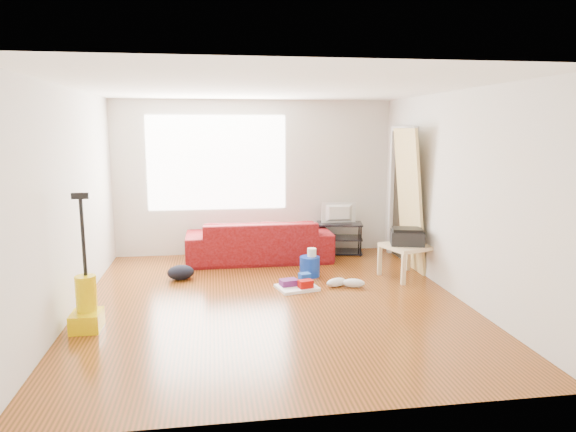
{
  "coord_description": "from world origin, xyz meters",
  "views": [
    {
      "loc": [
        -0.69,
        -5.84,
        2.05
      ],
      "look_at": [
        0.27,
        0.6,
        0.93
      ],
      "focal_mm": 32.0,
      "sensor_mm": 36.0,
      "label": 1
    }
  ],
  "objects": [
    {
      "name": "side_table",
      "position": [
        1.95,
        0.74,
        0.39
      ],
      "size": [
        0.72,
        0.72,
        0.46
      ],
      "rotation": [
        0.0,
        0.0,
        0.32
      ],
      "color": "tan",
      "rests_on": "ground"
    },
    {
      "name": "sofa",
      "position": [
        0.01,
        1.95,
        0.0
      ],
      "size": [
        2.24,
        0.87,
        0.65
      ],
      "primitive_type": "imported",
      "rotation": [
        0.0,
        0.0,
        3.14
      ],
      "color": "#520102",
      "rests_on": "ground"
    },
    {
      "name": "toilet_paper",
      "position": [
        0.67,
        1.0,
        0.2
      ],
      "size": [
        0.13,
        0.13,
        0.12
      ],
      "primitive_type": "cylinder",
      "color": "silver",
      "rests_on": "bucket"
    },
    {
      "name": "cleaning_tray",
      "position": [
        0.38,
        0.45,
        0.05
      ],
      "size": [
        0.57,
        0.5,
        0.18
      ],
      "rotation": [
        0.0,
        0.0,
        0.24
      ],
      "color": "white",
      "rests_on": "ground"
    },
    {
      "name": "backpack",
      "position": [
        -1.15,
        1.09,
        0.0
      ],
      "size": [
        0.41,
        0.35,
        0.2
      ],
      "primitive_type": "ellipsoid",
      "rotation": [
        0.0,
        0.0,
        0.18
      ],
      "color": "black",
      "rests_on": "ground"
    },
    {
      "name": "printer",
      "position": [
        1.95,
        0.74,
        0.58
      ],
      "size": [
        0.52,
        0.44,
        0.23
      ],
      "rotation": [
        0.0,
        0.0,
        -0.26
      ],
      "color": "black",
      "rests_on": "side_table"
    },
    {
      "name": "bucket",
      "position": [
        0.64,
        0.99,
        0.0
      ],
      "size": [
        0.32,
        0.32,
        0.28
      ],
      "primitive_type": "cylinder",
      "rotation": [
        0.0,
        0.0,
        -0.15
      ],
      "color": "#0E2F9A",
      "rests_on": "ground"
    },
    {
      "name": "tv",
      "position": [
        1.36,
        2.22,
        0.68
      ],
      "size": [
        0.57,
        0.07,
        0.33
      ],
      "primitive_type": "imported",
      "rotation": [
        0.0,
        0.0,
        3.14
      ],
      "color": "black",
      "rests_on": "tv_stand"
    },
    {
      "name": "room",
      "position": [
        0.07,
        0.15,
        1.25
      ],
      "size": [
        4.51,
        5.01,
        2.51
      ],
      "color": "#4C300E",
      "rests_on": "ground"
    },
    {
      "name": "door_panel",
      "position": [
        2.13,
        1.16,
        0.0
      ],
      "size": [
        0.26,
        0.82,
        2.05
      ],
      "primitive_type": "cube",
      "rotation": [
        0.0,
        -0.1,
        0.0
      ],
      "color": "tan",
      "rests_on": "ground"
    },
    {
      "name": "sneakers",
      "position": [
        1.0,
        0.42,
        0.06
      ],
      "size": [
        0.53,
        0.27,
        0.12
      ],
      "rotation": [
        0.0,
        0.0,
        -0.12
      ],
      "color": "silver",
      "rests_on": "ground"
    },
    {
      "name": "tv_stand",
      "position": [
        1.36,
        2.22,
        0.26
      ],
      "size": [
        0.81,
        0.56,
        0.51
      ],
      "rotation": [
        0.0,
        0.0,
        -0.2
      ],
      "color": "black",
      "rests_on": "ground"
    },
    {
      "name": "vacuum",
      "position": [
        -2.0,
        -0.55,
        0.26
      ],
      "size": [
        0.3,
        0.34,
        1.41
      ],
      "rotation": [
        0.0,
        0.0,
        -0.0
      ],
      "color": "#DAB800",
      "rests_on": "ground"
    }
  ]
}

